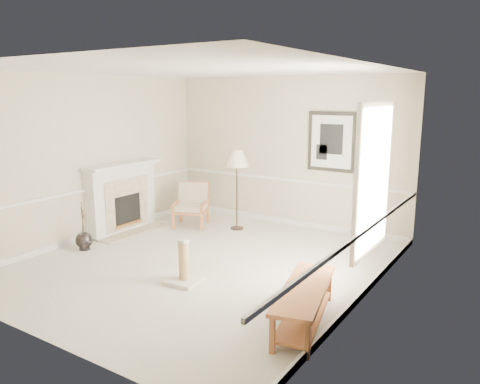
{
  "coord_description": "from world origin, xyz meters",
  "views": [
    {
      "loc": [
        4.19,
        -5.42,
        2.55
      ],
      "look_at": [
        0.24,
        0.7,
        1.03
      ],
      "focal_mm": 35.0,
      "sensor_mm": 36.0,
      "label": 1
    }
  ],
  "objects_px": {
    "armchair": "(192,203)",
    "floor_vase": "(84,241)",
    "scratching_post": "(184,269)",
    "floor_lamp": "(237,160)",
    "bench": "(304,299)"
  },
  "relations": [
    {
      "from": "floor_vase",
      "to": "floor_lamp",
      "type": "height_order",
      "value": "floor_lamp"
    },
    {
      "from": "scratching_post",
      "to": "bench",
      "type": "bearing_deg",
      "value": -5.57
    },
    {
      "from": "floor_vase",
      "to": "scratching_post",
      "type": "distance_m",
      "value": 2.32
    },
    {
      "from": "armchair",
      "to": "scratching_post",
      "type": "height_order",
      "value": "armchair"
    },
    {
      "from": "armchair",
      "to": "floor_lamp",
      "type": "height_order",
      "value": "floor_lamp"
    },
    {
      "from": "armchair",
      "to": "floor_vase",
      "type": "bearing_deg",
      "value": -129.27
    },
    {
      "from": "floor_vase",
      "to": "bench",
      "type": "bearing_deg",
      "value": -5.04
    },
    {
      "from": "armchair",
      "to": "scratching_post",
      "type": "bearing_deg",
      "value": -78.7
    },
    {
      "from": "floor_lamp",
      "to": "bench",
      "type": "relative_size",
      "value": 0.95
    },
    {
      "from": "armchair",
      "to": "floor_lamp",
      "type": "relative_size",
      "value": 0.58
    },
    {
      "from": "bench",
      "to": "scratching_post",
      "type": "height_order",
      "value": "scratching_post"
    },
    {
      "from": "armchair",
      "to": "floor_lamp",
      "type": "distance_m",
      "value": 1.29
    },
    {
      "from": "floor_vase",
      "to": "scratching_post",
      "type": "xyz_separation_m",
      "value": [
        2.31,
        -0.19,
        0.05
      ]
    },
    {
      "from": "scratching_post",
      "to": "floor_lamp",
      "type": "bearing_deg",
      "value": 107.82
    },
    {
      "from": "floor_vase",
      "to": "floor_lamp",
      "type": "distance_m",
      "value": 3.08
    }
  ]
}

